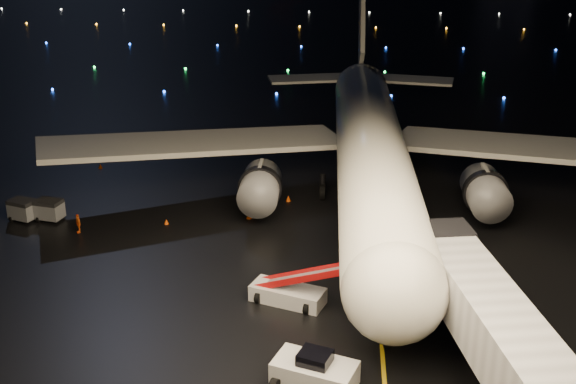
{
  "coord_description": "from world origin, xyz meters",
  "views": [
    {
      "loc": [
        9.33,
        -36.77,
        24.15
      ],
      "look_at": [
        5.45,
        12.0,
        5.0
      ],
      "focal_mm": 45.0,
      "sensor_mm": 36.0,
      "label": 1
    }
  ],
  "objects_px": {
    "airliner": "(371,103)",
    "crew_c": "(78,223)",
    "baggage_cart_1": "(23,210)",
    "belt_loader": "(288,279)",
    "pushback_tug": "(315,369)",
    "baggage_cart_0": "(49,210)"
  },
  "relations": [
    {
      "from": "crew_c",
      "to": "pushback_tug",
      "type": "bearing_deg",
      "value": 14.95
    },
    {
      "from": "airliner",
      "to": "pushback_tug",
      "type": "bearing_deg",
      "value": -98.09
    },
    {
      "from": "belt_loader",
      "to": "airliner",
      "type": "bearing_deg",
      "value": 93.91
    },
    {
      "from": "airliner",
      "to": "baggage_cart_1",
      "type": "distance_m",
      "value": 31.05
    },
    {
      "from": "crew_c",
      "to": "baggage_cart_1",
      "type": "height_order",
      "value": "baggage_cart_1"
    },
    {
      "from": "airliner",
      "to": "pushback_tug",
      "type": "relative_size",
      "value": 13.22
    },
    {
      "from": "pushback_tug",
      "to": "belt_loader",
      "type": "distance_m",
      "value": 9.18
    },
    {
      "from": "airliner",
      "to": "crew_c",
      "type": "relative_size",
      "value": 37.0
    },
    {
      "from": "belt_loader",
      "to": "baggage_cart_1",
      "type": "distance_m",
      "value": 25.89
    },
    {
      "from": "airliner",
      "to": "baggage_cart_1",
      "type": "relative_size",
      "value": 27.95
    },
    {
      "from": "crew_c",
      "to": "baggage_cart_1",
      "type": "xyz_separation_m",
      "value": [
        -5.46,
        2.08,
        0.1
      ]
    },
    {
      "from": "airliner",
      "to": "belt_loader",
      "type": "height_order",
      "value": "airliner"
    },
    {
      "from": "airliner",
      "to": "belt_loader",
      "type": "distance_m",
      "value": 22.51
    },
    {
      "from": "airliner",
      "to": "baggage_cart_0",
      "type": "bearing_deg",
      "value": -162.89
    },
    {
      "from": "baggage_cart_0",
      "to": "pushback_tug",
      "type": "bearing_deg",
      "value": -30.18
    },
    {
      "from": "airliner",
      "to": "baggage_cart_0",
      "type": "relative_size",
      "value": 27.98
    },
    {
      "from": "crew_c",
      "to": "baggage_cart_1",
      "type": "bearing_deg",
      "value": -142.73
    },
    {
      "from": "baggage_cart_1",
      "to": "airliner",
      "type": "bearing_deg",
      "value": 36.34
    },
    {
      "from": "crew_c",
      "to": "baggage_cart_1",
      "type": "distance_m",
      "value": 5.84
    },
    {
      "from": "airliner",
      "to": "belt_loader",
      "type": "bearing_deg",
      "value": -106.66
    },
    {
      "from": "belt_loader",
      "to": "crew_c",
      "type": "bearing_deg",
      "value": 170.52
    },
    {
      "from": "pushback_tug",
      "to": "baggage_cart_1",
      "type": "xyz_separation_m",
      "value": [
        -25.24,
        20.63,
        -0.17
      ]
    }
  ]
}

